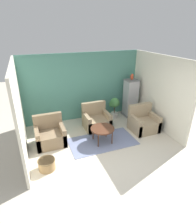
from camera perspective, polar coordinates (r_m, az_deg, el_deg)
The scene contains 13 objects.
ground_plane at distance 5.06m, azimuth 6.52°, elevation -15.75°, with size 20.00×20.00×0.00m, color beige.
wall_back_accent at distance 7.03m, azimuth -4.64°, elevation 7.64°, with size 4.49×0.06×2.48m.
wall_left at distance 5.31m, azimuth -22.88°, elevation 0.08°, with size 0.06×3.05×2.48m.
wall_right at distance 6.72m, azimuth 17.99°, elevation 5.72°, with size 0.06×3.05×2.48m.
area_rug at distance 5.91m, azimuth 1.33°, elevation -8.94°, with size 2.05×1.11×0.01m.
coffee_table at distance 5.68m, azimuth 1.38°, elevation -5.31°, with size 0.72×0.72×0.48m.
armchair_left at distance 5.87m, azimuth -14.37°, elevation -6.88°, with size 0.86×0.76×0.87m.
armchair_right at distance 6.59m, azimuth 13.65°, elevation -3.19°, with size 0.86×0.76×0.87m.
armchair_middle at distance 6.56m, azimuth -0.52°, elevation -2.57°, with size 0.86×0.76×0.87m.
birdcage at distance 7.47m, azimuth 9.84°, elevation 4.18°, with size 0.51×0.51×1.45m.
parrot at distance 7.23m, azimuth 10.31°, elevation 10.47°, with size 0.11×0.20×0.24m.
potted_plant at distance 7.24m, azimuth 5.05°, elevation 2.09°, with size 0.40×0.37×0.81m.
wicker_basket at distance 4.99m, azimuth -15.34°, elevation -15.08°, with size 0.43×0.43×0.28m.
Camera 1 is at (-1.91, -3.38, 3.24)m, focal length 30.00 mm.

